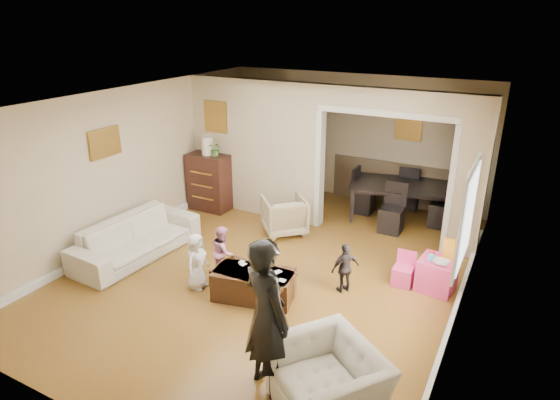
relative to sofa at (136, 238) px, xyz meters
The scene contains 27 objects.
floor 2.29m from the sofa, 18.54° to the left, with size 7.00×7.00×0.00m, color olive.
partition_left 2.81m from the sofa, 72.98° to the left, with size 2.75×0.18×2.60m, color #C4AF8F.
partition_right 5.35m from the sofa, 28.60° to the left, with size 0.55×0.18×2.60m, color #C4AF8F.
partition_header 4.62m from the sofa, 37.82° to the left, with size 2.22×0.18×0.35m, color #C4AF8F.
window_pane 5.04m from the sofa, ahead, with size 0.03×0.95×1.10m, color white.
framed_art_partition 2.87m from the sofa, 91.27° to the left, with size 0.45×0.03×0.55m, color brown.
framed_art_sofa_wall 1.59m from the sofa, 168.01° to the left, with size 0.03×0.55×0.40m, color brown.
framed_art_alcove 5.46m from the sofa, 52.03° to the left, with size 0.45×0.03×0.55m, color brown.
sofa is the anchor object (origin of this frame).
armchair_back 2.56m from the sofa, 48.44° to the left, with size 0.71×0.74×0.67m, color tan.
armchair_front 4.30m from the sofa, 21.26° to the right, with size 1.05×0.91×0.68m, color beige.
dresser 2.23m from the sofa, 93.79° to the left, with size 0.82×0.46×1.13m, color black.
table_lamp 2.43m from the sofa, 93.79° to the left, with size 0.22×0.22×0.36m, color #F7E6C9.
potted_plant 2.41m from the sofa, 88.62° to the left, with size 0.26×0.22×0.29m, color #4E7A36.
coffee_table 2.33m from the sofa, ahead, with size 1.09×0.55×0.41m, color #3A2312.
coffee_cup 2.44m from the sofa, ahead, with size 0.10×0.10×0.09m, color silver.
play_table 4.68m from the sofa, 15.34° to the left, with size 0.49×0.49×0.47m, color #F5408D.
cereal_box 4.83m from the sofa, 16.11° to the left, with size 0.20×0.07×0.30m, color yellow.
cyan_cup 4.57m from the sofa, 15.06° to the left, with size 0.08×0.08×0.08m, color #2AD1D3.
toy_block 4.60m from the sofa, 17.18° to the left, with size 0.08×0.06×0.05m, color red.
play_bowl 4.70m from the sofa, 13.76° to the left, with size 0.23×0.23×0.06m, color silver.
dining_table 4.88m from the sofa, 45.96° to the left, with size 1.97×1.10×0.69m, color black.
adult_person 3.71m from the sofa, 25.29° to the right, with size 0.63×0.41×1.73m, color black.
child_kneel_a 1.51m from the sofa, 12.72° to the right, with size 0.41×0.27×0.84m, color white.
child_kneel_b 1.63m from the sofa, ahead, with size 0.39×0.31×0.81m, color pink.
child_toddler 3.42m from the sofa, ahead, with size 0.44×0.18×0.74m, color black.
craft_papers 2.42m from the sofa, ahead, with size 0.83×0.47×0.00m.
Camera 1 is at (3.18, -5.77, 3.69)m, focal length 30.62 mm.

